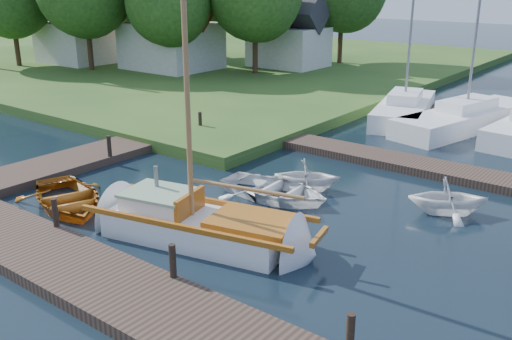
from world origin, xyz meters
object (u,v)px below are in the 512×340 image
Objects in this scene: tender_d at (449,194)px; marina_boat_0 at (404,108)px; mooring_post_5 at (200,121)px; mooring_post_4 at (109,146)px; mooring_post_2 at (173,261)px; marina_boat_1 at (466,117)px; mooring_post_1 at (55,213)px; sailboat at (204,228)px; house_c at (289,37)px; mooring_post_3 at (350,333)px; tender_b at (307,173)px; house_b at (78,32)px; tender_c at (275,187)px; house_a at (171,33)px; tree_2 at (169,1)px; dinghy at (67,195)px.

tender_d is 12.06m from marina_boat_0.
mooring_post_4 is at bearing -90.00° from mooring_post_5.
mooring_post_2 is 18.60m from marina_boat_1.
mooring_post_1 is 0.34× the size of tender_d.
sailboat is 28.66m from house_c.
mooring_post_1 is 1.00× the size of mooring_post_3.
tender_d is at bearing -45.06° from house_c.
marina_boat_1 reaches higher than tender_b.
house_b reaches higher than mooring_post_3.
tender_c is at bearing 135.19° from tender_b.
marina_boat_1 is at bearing -27.91° from house_c.
mooring_post_2 is at bearing 172.94° from marina_boat_0.
house_a reaches higher than mooring_post_4.
marina_boat_0 reaches higher than marina_boat_1.
marina_boat_0 reaches higher than mooring_post_4.
marina_boat_1 is at bearing 71.83° from sailboat.
mooring_post_4 is (-8.50, 5.00, 0.00)m from mooring_post_2.
tree_2 is (-18.02, 13.10, 4.86)m from tender_c.
tender_d is (4.83, 2.16, 0.23)m from tender_c.
dinghy is (-10.61, 1.44, -0.30)m from mooring_post_3.
tender_c is (-1.48, 5.95, -0.31)m from mooring_post_2.
marina_boat_0 is at bearing -7.40° from house_a.
house_c reaches higher than mooring_post_4.
house_b is (-29.86, 0.40, 2.21)m from marina_boat_1.
tree_2 is at bearing 124.72° from sailboat.
house_c is (-15.50, 27.00, 1.88)m from mooring_post_2.
house_b is (-26.82, 0.45, 2.20)m from marina_boat_0.
dinghy is 0.36× the size of marina_boat_1.
marina_boat_0 reaches higher than tender_d.
mooring_post_4 and mooring_post_5 have the same top height.
marina_boat_1 reaches higher than mooring_post_1.
mooring_post_2 is at bearing -32.78° from house_b.
marina_boat_1 is (-3.00, 10.50, -0.05)m from tender_d.
mooring_post_5 is 14.95m from tree_2.
tender_d is (4.52, 5.82, 0.27)m from sailboat.
mooring_post_3 is 0.14× the size of house_b.
mooring_post_2 is 13.12m from mooring_post_5.
house_c is at bearing 41.51° from dinghy.
tender_d is 0.37× the size of house_a.
house_c is at bearing 12.30° from tender_d.
sailboat is 7.37m from tender_d.
mooring_post_2 is at bearing 180.00° from mooring_post_3.
mooring_post_1 is 18.64m from marina_boat_0.
mooring_post_1 is 0.10× the size of tree_2.
mooring_post_2 is 0.21× the size of tender_c.
mooring_post_1 and mooring_post_2 have the same top height.
house_a reaches higher than tender_b.
mooring_post_4 is at bearing 55.26° from dinghy.
tender_c is (-0.32, 3.66, 0.04)m from sailboat.
marina_boat_1 reaches higher than tender_d.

